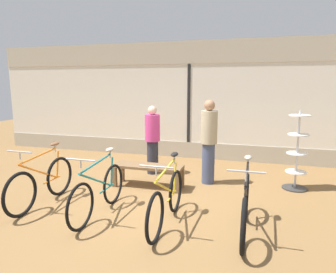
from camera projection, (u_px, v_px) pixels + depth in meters
ground_plane at (145, 204)px, 5.21m from camera, size 24.00×24.00×0.00m
shop_back_wall at (189, 100)px, 8.22m from camera, size 12.00×0.08×3.20m
bicycle_far_left at (42, 182)px, 5.13m from camera, size 0.46×1.71×1.04m
bicycle_left at (99, 191)px, 4.72m from camera, size 0.46×1.71×1.03m
bicycle_right at (167, 200)px, 4.38m from camera, size 0.46×1.72×1.02m
bicycle_far_right at (245, 206)px, 4.15m from camera, size 0.46×1.74×1.03m
accessory_rack at (297, 157)px, 5.86m from camera, size 0.48×0.48×1.57m
display_bench at (148, 169)px, 6.02m from camera, size 1.40×0.44×0.45m
customer_near_rack at (153, 139)px, 6.87m from camera, size 0.46×0.46×1.57m
customer_by_window at (209, 140)px, 6.16m from camera, size 0.48×0.48×1.74m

